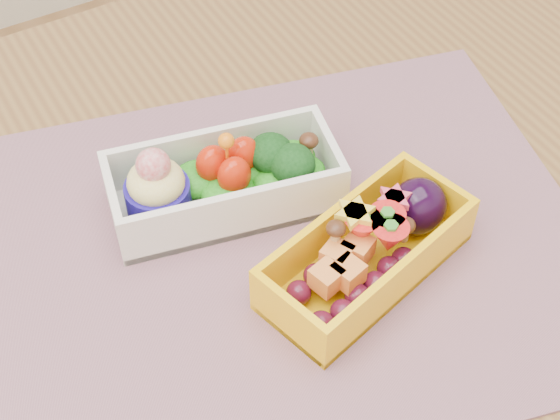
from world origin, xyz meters
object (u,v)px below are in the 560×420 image
table (252,340)px  bento_yellow (370,249)px  placemat (275,249)px  bento_white (223,182)px

table → bento_yellow: bento_yellow is taller
placemat → bento_white: bento_white is taller
bento_white → placemat: bearing=-66.1°
table → bento_yellow: 0.16m
table → bento_white: bearing=77.4°
placemat → bento_yellow: bento_yellow is taller
table → bento_white: size_ratio=5.85×
bento_white → bento_yellow: 0.14m
table → placemat: size_ratio=2.34×
table → bento_yellow: bearing=-29.7°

